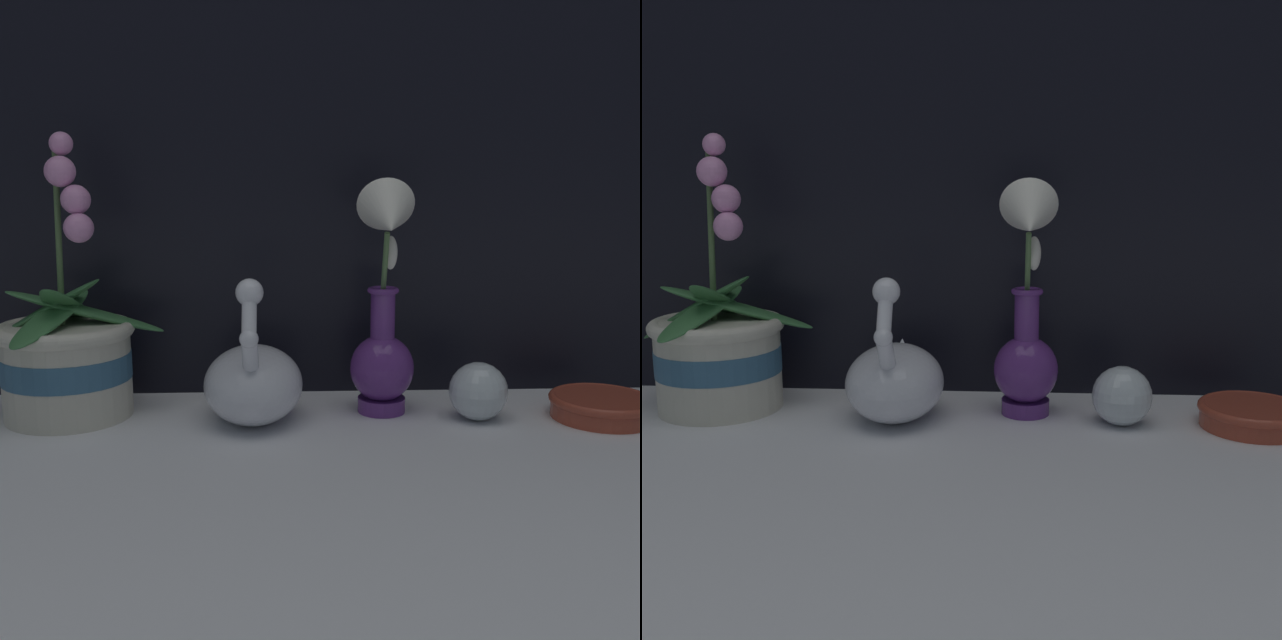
# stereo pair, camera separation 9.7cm
# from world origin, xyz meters

# --- Properties ---
(ground_plane) EXTENTS (2.80, 2.80, 0.00)m
(ground_plane) POSITION_xyz_m (0.00, 0.00, 0.00)
(ground_plane) COLOR white
(orchid_potted_plant) EXTENTS (0.24, 0.24, 0.37)m
(orchid_potted_plant) POSITION_xyz_m (-0.35, 0.14, 0.08)
(orchid_potted_plant) COLOR beige
(orchid_potted_plant) RESTS_ON ground_plane
(swan_figurine) EXTENTS (0.13, 0.20, 0.20)m
(swan_figurine) POSITION_xyz_m (-0.10, 0.11, 0.06)
(swan_figurine) COLOR white
(swan_figurine) RESTS_ON ground_plane
(blue_vase) EXTENTS (0.09, 0.13, 0.31)m
(blue_vase) POSITION_xyz_m (0.07, 0.13, 0.13)
(blue_vase) COLOR #602D7F
(blue_vase) RESTS_ON ground_plane
(glass_sphere) EXTENTS (0.08, 0.08, 0.08)m
(glass_sphere) POSITION_xyz_m (0.20, 0.10, 0.04)
(glass_sphere) COLOR silver
(glass_sphere) RESTS_ON ground_plane
(amber_dish) EXTENTS (0.14, 0.14, 0.03)m
(amber_dish) POSITION_xyz_m (0.36, 0.10, 0.02)
(amber_dish) COLOR #A8422D
(amber_dish) RESTS_ON ground_plane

